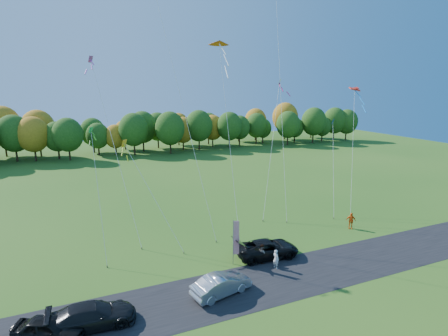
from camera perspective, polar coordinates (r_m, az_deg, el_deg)
name	(u,v)px	position (r m, az deg, el deg)	size (l,w,h in m)	color
ground	(250,258)	(32.23, 4.30, -14.49)	(160.00, 160.00, 0.00)	#255416
asphalt_strip	(273,281)	(29.19, 8.07, -17.73)	(90.00, 6.00, 0.01)	black
tree_line	(141,153)	(82.76, -13.37, 2.32)	(116.00, 12.00, 10.00)	#1E4711
black_suv	(267,249)	(32.33, 7.11, -12.92)	(2.59, 5.62, 1.56)	black
silver_sedan	(221,284)	(26.99, -0.42, -18.48)	(1.61, 4.63, 1.53)	#B0B1B5
dark_truck_a	(92,315)	(25.41, -20.70, -21.59)	(2.18, 5.37, 1.56)	black
dark_truck_b	(49,328)	(25.38, -26.61, -22.38)	(1.71, 4.26, 1.45)	black
person_tailgate_a	(276,259)	(30.58, 8.47, -14.47)	(0.60, 0.40, 1.66)	silver
person_tailgate_b	(262,253)	(31.29, 6.27, -13.70)	(0.82, 0.64, 1.68)	gray
person_east	(351,221)	(40.30, 20.00, -8.09)	(1.05, 0.44, 1.79)	orange
feather_flag	(236,237)	(30.19, 1.90, -11.25)	(0.51, 0.22, 4.03)	#999999
kite_delta_blue	(177,81)	(35.25, -7.74, 13.91)	(6.08, 9.85, 31.85)	#4C3F33
kite_parafoil_orange	(280,82)	(43.00, 9.16, 13.72)	(5.26, 11.25, 31.26)	#4C3F33
kite_delta_red	(229,132)	(35.09, 0.77, 5.93)	(2.27, 8.78, 20.66)	#4C3F33
kite_parafoil_rainbow	(353,149)	(45.71, 20.28, 2.94)	(6.30, 6.64, 15.24)	#4C3F33
kite_diamond_yellow	(153,196)	(33.45, -11.51, -4.55)	(4.66, 6.39, 10.37)	#4C3F33
kite_diamond_green	(98,190)	(32.23, -19.88, -3.35)	(0.85, 4.95, 11.69)	#4C3F33
kite_diamond_white	(272,148)	(41.70, 7.78, 3.25)	(5.47, 5.94, 16.19)	#4C3F33
kite_diamond_pink	(116,152)	(34.66, -17.25, 2.47)	(3.41, 6.69, 18.13)	#4C3F33
kite_diamond_blue_low	(333,168)	(43.67, 17.42, -0.03)	(3.15, 4.95, 11.32)	#4C3F33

